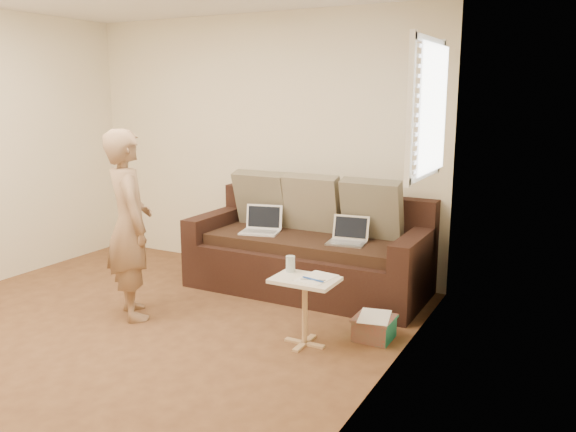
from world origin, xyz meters
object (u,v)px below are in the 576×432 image
Objects in this scene: person at (129,225)px; side_table at (305,312)px; laptop_silver at (346,244)px; sofa at (307,246)px; drinking_glass at (290,264)px; striped_box at (374,328)px; laptop_white at (260,233)px.

side_table is (1.52, 0.14, -0.52)m from person.
person is at bearing -147.90° from laptop_silver.
laptop_silver is at bearing -12.95° from sofa.
sofa is 1.09m from drinking_glass.
laptop_silver is 0.93m from drinking_glass.
sofa is 4.31× the size of side_table.
side_table is at bearing -138.58° from person.
striped_box is at bearing 22.12° from drinking_glass.
person is at bearing -128.42° from sofa.
drinking_glass is 0.42× the size of striped_box.
sofa is at bearing -0.51° from laptop_white.
laptop_silver reaches higher than side_table.
striped_box is at bearing -39.73° from laptop_white.
laptop_silver is 2.73× the size of drinking_glass.
sofa is 1.42× the size of person.
laptop_silver reaches higher than striped_box.
person reaches higher than laptop_white.
sofa is 1.27m from striped_box.
laptop_silver is 0.92× the size of laptop_white.
side_table is 0.37m from drinking_glass.
sofa is at bearing 140.28° from striped_box.
laptop_white is 1.43m from side_table.
striped_box is at bearing -60.03° from laptop_silver.
striped_box is (0.59, 0.24, -0.48)m from drinking_glass.
laptop_silver is 0.21× the size of person.
sofa is at bearing -92.29° from person.
person is 1.39m from drinking_glass.
side_table is 0.56m from striped_box.
side_table is at bearing -141.92° from striped_box.
sofa is 1.64m from person.
person reaches higher than side_table.
laptop_silver is 1.13× the size of striped_box.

